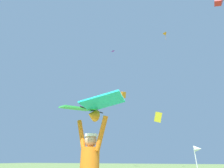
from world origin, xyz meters
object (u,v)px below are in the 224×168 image
object	(u,v)px
distant_kite_orange_overhead_distant	(123,95)
distant_kite_orange_low_left	(165,34)
distant_kite_purple_far_center	(113,51)
marker_flag	(198,152)
distant_kite_red_mid_left	(219,1)
distant_kite_yellow_high_left	(158,117)
held_stunt_kite	(90,108)

from	to	relation	value
distant_kite_orange_overhead_distant	distant_kite_orange_low_left	distance (m)	13.08
distant_kite_purple_far_center	marker_flag	xyz separation A→B (m)	(11.10, -20.23, -20.22)
distant_kite_purple_far_center	distant_kite_red_mid_left	xyz separation A→B (m)	(17.86, -7.61, -1.09)
distant_kite_yellow_high_left	distant_kite_purple_far_center	world-z (taller)	distant_kite_purple_far_center
distant_kite_orange_overhead_distant	distant_kite_red_mid_left	size ratio (longest dim) A/B	0.85
distant_kite_purple_far_center	distant_kite_orange_overhead_distant	world-z (taller)	distant_kite_purple_far_center
distant_kite_red_mid_left	marker_flag	distance (m)	23.90
distant_kite_red_mid_left	distant_kite_orange_low_left	bearing A→B (deg)	143.96
distant_kite_purple_far_center	distant_kite_orange_low_left	distance (m)	10.81
distant_kite_red_mid_left	distant_kite_orange_overhead_distant	bearing A→B (deg)	151.12
marker_flag	distant_kite_orange_overhead_distant	bearing A→B (deg)	113.77
held_stunt_kite	distant_kite_orange_overhead_distant	size ratio (longest dim) A/B	1.13
held_stunt_kite	distant_kite_orange_low_left	world-z (taller)	distant_kite_orange_low_left
distant_kite_red_mid_left	marker_flag	xyz separation A→B (m)	(-6.76, -12.63, -19.13)
distant_kite_yellow_high_left	distant_kite_orange_overhead_distant	world-z (taller)	distant_kite_orange_overhead_distant
distant_kite_purple_far_center	distant_kite_orange_overhead_distant	bearing A→B (deg)	40.91
distant_kite_yellow_high_left	distant_kite_orange_overhead_distant	xyz separation A→B (m)	(-6.68, 7.37, 6.30)
distant_kite_orange_low_left	held_stunt_kite	bearing A→B (deg)	-94.02
distant_kite_orange_low_left	marker_flag	bearing A→B (deg)	-88.27
distant_kite_purple_far_center	distant_kite_red_mid_left	distance (m)	19.45
distant_kite_purple_far_center	marker_flag	distance (m)	30.68
distant_kite_red_mid_left	distant_kite_orange_low_left	size ratio (longest dim) A/B	0.95
held_stunt_kite	distant_kite_yellow_high_left	world-z (taller)	distant_kite_yellow_high_left
distant_kite_yellow_high_left	distant_kite_red_mid_left	world-z (taller)	distant_kite_red_mid_left
distant_kite_yellow_high_left	distant_kite_orange_low_left	xyz separation A→B (m)	(2.29, 3.71, 15.08)
distant_kite_yellow_high_left	distant_kite_red_mid_left	distance (m)	17.46
distant_kite_red_mid_left	distant_kite_orange_low_left	world-z (taller)	distant_kite_orange_low_left
distant_kite_yellow_high_left	distant_kite_red_mid_left	bearing A→B (deg)	-9.50
held_stunt_kite	distant_kite_orange_low_left	size ratio (longest dim) A/B	0.91
distant_kite_yellow_high_left	marker_flag	distance (m)	15.24
distant_kite_orange_overhead_distant	distant_kite_red_mid_left	world-z (taller)	distant_kite_red_mid_left
distant_kite_purple_far_center	marker_flag	size ratio (longest dim) A/B	0.42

